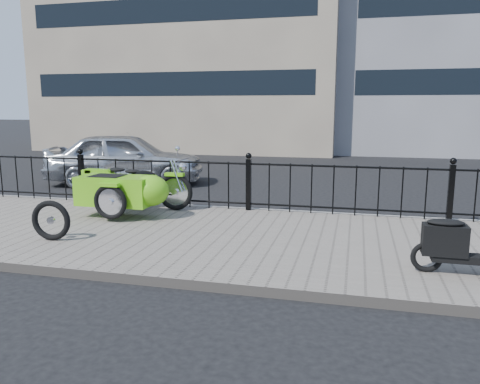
% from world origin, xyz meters
% --- Properties ---
extents(ground, '(120.00, 120.00, 0.00)m').
position_xyz_m(ground, '(0.00, 0.00, 0.00)').
color(ground, black).
rests_on(ground, ground).
extents(sidewalk, '(30.00, 3.80, 0.12)m').
position_xyz_m(sidewalk, '(0.00, -0.50, 0.06)').
color(sidewalk, slate).
rests_on(sidewalk, ground).
extents(curb, '(30.00, 0.10, 0.12)m').
position_xyz_m(curb, '(0.00, 1.44, 0.06)').
color(curb, gray).
rests_on(curb, ground).
extents(iron_fence, '(14.11, 0.11, 1.08)m').
position_xyz_m(iron_fence, '(0.00, 1.30, 0.59)').
color(iron_fence, black).
rests_on(iron_fence, sidewalk).
extents(building_tan, '(14.00, 8.01, 12.00)m').
position_xyz_m(building_tan, '(-6.00, 15.99, 6.00)').
color(building_tan, gray).
rests_on(building_tan, ground).
extents(motorcycle_sidecar, '(2.28, 1.48, 0.98)m').
position_xyz_m(motorcycle_sidecar, '(-1.95, 0.34, 0.59)').
color(motorcycle_sidecar, black).
rests_on(motorcycle_sidecar, sidewalk).
extents(scooter, '(1.34, 0.39, 0.91)m').
position_xyz_m(scooter, '(3.17, -1.47, 0.47)').
color(scooter, black).
rests_on(scooter, sidewalk).
extents(spare_tire, '(0.60, 0.14, 0.59)m').
position_xyz_m(spare_tire, '(-2.30, -1.38, 0.42)').
color(spare_tire, black).
rests_on(spare_tire, sidewalk).
extents(sedan_car, '(4.34, 2.63, 1.38)m').
position_xyz_m(sedan_car, '(-4.01, 4.17, 0.69)').
color(sedan_car, silver).
rests_on(sedan_car, ground).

